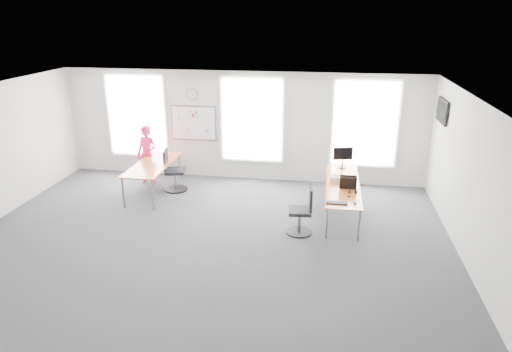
% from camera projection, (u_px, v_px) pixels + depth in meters
% --- Properties ---
extents(floor, '(10.00, 10.00, 0.00)m').
position_uv_depth(floor, '(206.00, 244.00, 9.32)').
color(floor, '#27272C').
rests_on(floor, ground).
extents(ceiling, '(10.00, 10.00, 0.00)m').
position_uv_depth(ceiling, '(200.00, 98.00, 8.29)').
color(ceiling, silver).
rests_on(ceiling, ground).
extents(wall_back, '(10.00, 0.00, 10.00)m').
position_uv_depth(wall_back, '(242.00, 126.00, 12.52)').
color(wall_back, silver).
rests_on(wall_back, ground).
extents(wall_front, '(10.00, 0.00, 10.00)m').
position_uv_depth(wall_front, '(108.00, 295.00, 5.09)').
color(wall_front, silver).
rests_on(wall_front, ground).
extents(wall_right, '(0.00, 10.00, 10.00)m').
position_uv_depth(wall_right, '(477.00, 190.00, 8.07)').
color(wall_right, silver).
rests_on(wall_right, ground).
extents(window_left, '(1.60, 0.06, 2.20)m').
position_uv_depth(window_left, '(137.00, 116.00, 12.86)').
color(window_left, white).
rests_on(window_left, wall_back).
extents(window_mid, '(1.60, 0.06, 2.20)m').
position_uv_depth(window_mid, '(252.00, 120.00, 12.38)').
color(window_mid, white).
rests_on(window_mid, wall_back).
extents(window_right, '(1.60, 0.06, 2.20)m').
position_uv_depth(window_right, '(365.00, 124.00, 11.93)').
color(window_right, white).
rests_on(window_right, wall_back).
extents(desk_right, '(0.77, 2.91, 0.71)m').
position_uv_depth(desk_right, '(343.00, 186.00, 10.58)').
color(desk_right, orange).
rests_on(desk_right, ground).
extents(desk_left, '(0.87, 2.17, 0.79)m').
position_uv_depth(desk_left, '(153.00, 166.00, 11.71)').
color(desk_left, orange).
rests_on(desk_left, ground).
extents(chair_right, '(0.56, 0.56, 1.05)m').
position_uv_depth(chair_right, '(303.00, 213.00, 9.64)').
color(chair_right, black).
rests_on(chair_right, ground).
extents(chair_left, '(0.59, 0.59, 1.11)m').
position_uv_depth(chair_left, '(173.00, 173.00, 11.98)').
color(chair_left, black).
rests_on(chair_left, ground).
extents(person, '(0.66, 0.50, 1.61)m').
position_uv_depth(person, '(147.00, 155.00, 12.39)').
color(person, '#F11E5F').
rests_on(person, ground).
extents(whiteboard, '(1.20, 0.03, 0.90)m').
position_uv_depth(whiteboard, '(194.00, 123.00, 12.67)').
color(whiteboard, white).
rests_on(whiteboard, wall_back).
extents(wall_clock, '(0.30, 0.04, 0.30)m').
position_uv_depth(wall_clock, '(192.00, 94.00, 12.40)').
color(wall_clock, gray).
rests_on(wall_clock, wall_back).
extents(tv, '(0.06, 0.90, 0.55)m').
position_uv_depth(tv, '(442.00, 111.00, 10.58)').
color(tv, black).
rests_on(tv, wall_right).
extents(keyboard, '(0.46, 0.18, 0.02)m').
position_uv_depth(keyboard, '(337.00, 203.00, 9.50)').
color(keyboard, black).
rests_on(keyboard, desk_right).
extents(mouse, '(0.08, 0.12, 0.04)m').
position_uv_depth(mouse, '(355.00, 203.00, 9.47)').
color(mouse, black).
rests_on(mouse, desk_right).
extents(lens_cap, '(0.06, 0.06, 0.01)m').
position_uv_depth(lens_cap, '(349.00, 196.00, 9.85)').
color(lens_cap, black).
rests_on(lens_cap, desk_right).
extents(headphones, '(0.18, 0.10, 0.11)m').
position_uv_depth(headphones, '(352.00, 191.00, 10.01)').
color(headphones, black).
rests_on(headphones, desk_right).
extents(laptop_sleeve, '(0.38, 0.20, 0.31)m').
position_uv_depth(laptop_sleeve, '(348.00, 183.00, 10.22)').
color(laptop_sleeve, black).
rests_on(laptop_sleeve, desk_right).
extents(paper_stack, '(0.35, 0.26, 0.12)m').
position_uv_depth(paper_stack, '(337.00, 179.00, 10.73)').
color(paper_stack, beige).
rests_on(paper_stack, desk_right).
extents(monitor, '(0.49, 0.20, 0.55)m').
position_uv_depth(monitor, '(343.00, 156.00, 11.53)').
color(monitor, black).
rests_on(monitor, desk_right).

